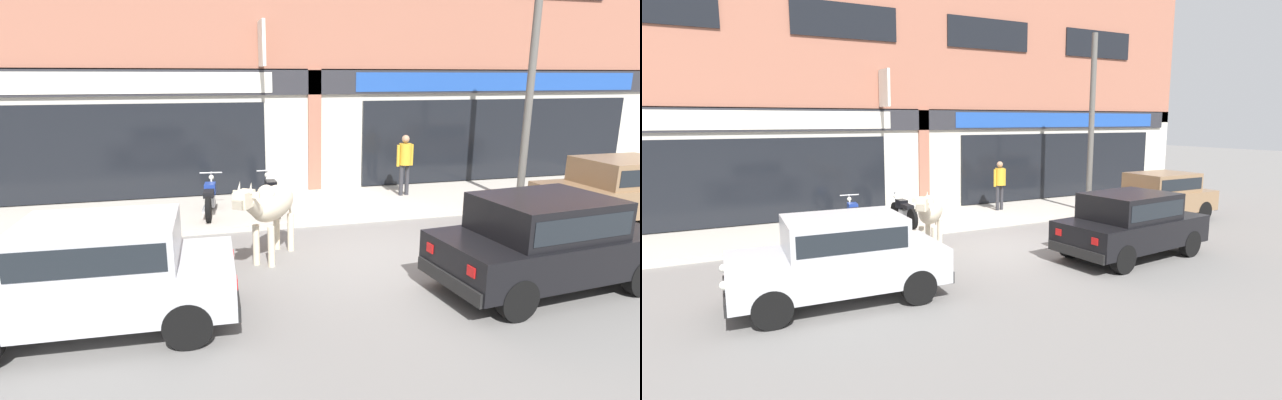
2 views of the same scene
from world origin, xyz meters
TOP-DOWN VIEW (x-y plane):
  - ground_plane at (0.00, 0.00)m, footprint 90.00×90.00m
  - sidewalk at (0.00, 3.76)m, footprint 19.00×3.13m
  - shop_building at (-0.00, 5.59)m, footprint 23.00×1.40m
  - cow at (-2.00, 0.46)m, footprint 1.41×1.88m
  - car_0 at (1.85, -1.84)m, footprint 3.73×1.94m
  - car_1 at (5.87, 0.78)m, footprint 3.63×1.65m
  - car_2 at (-4.54, -1.52)m, footprint 3.67×1.74m
  - motorcycle_0 at (-2.95, 3.34)m, footprint 0.54×1.81m
  - motorcycle_1 at (-1.53, 3.29)m, footprint 0.52×1.81m
  - pedestrian at (2.13, 4.02)m, footprint 0.49×0.32m
  - utility_pole at (4.58, 2.50)m, footprint 0.18×0.18m

SIDE VIEW (x-z plane):
  - ground_plane at x=0.00m, z-range 0.00..0.00m
  - sidewalk at x=0.00m, z-range 0.00..0.12m
  - motorcycle_0 at x=-2.95m, z-range 0.07..0.95m
  - motorcycle_1 at x=-1.53m, z-range 0.07..0.95m
  - car_0 at x=1.85m, z-range 0.08..1.54m
  - car_1 at x=5.87m, z-range 0.08..1.54m
  - car_2 at x=-4.54m, z-range 0.08..1.54m
  - cow at x=-2.00m, z-range 0.20..1.81m
  - pedestrian at x=2.13m, z-range 0.31..1.91m
  - utility_pole at x=4.58m, z-range 0.12..5.71m
  - shop_building at x=0.00m, z-range -0.20..9.65m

